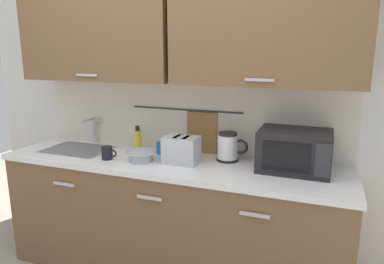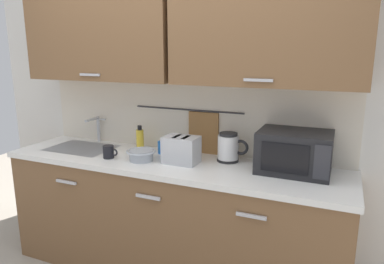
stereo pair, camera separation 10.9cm
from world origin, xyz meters
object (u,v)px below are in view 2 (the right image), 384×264
Objects in this scene: dish_soap_bottle at (140,139)px; mug_by_kettle at (163,147)px; mixing_bowl at (141,155)px; electric_kettle at (229,147)px; toaster at (181,150)px; microwave at (294,152)px; mug_near_sink at (109,152)px.

dish_soap_bottle reaches higher than mug_by_kettle.
mug_by_kettle is (0.06, 0.23, 0.00)m from mixing_bowl.
mug_by_kettle is at bearing -178.67° from electric_kettle.
electric_kettle reaches higher than dish_soap_bottle.
mug_by_kettle is at bearing 145.10° from toaster.
toaster is (-0.75, -0.12, -0.04)m from microwave.
toaster is at bearing 11.73° from mug_near_sink.
electric_kettle is 1.89× the size of mug_by_kettle.
mug_by_kettle is (0.22, -0.03, -0.04)m from dish_soap_bottle.
microwave is at bearing 10.20° from mug_near_sink.
microwave reaches higher than dish_soap_bottle.
electric_kettle is 0.89× the size of toaster.
electric_kettle reaches higher than mug_by_kettle.
microwave is 0.98m from mug_by_kettle.
toaster is at bearing -149.92° from electric_kettle.
electric_kettle reaches higher than mixing_bowl.
microwave is 0.46m from electric_kettle.
microwave is at bearing 10.26° from mixing_bowl.
dish_soap_bottle is 0.49m from toaster.
electric_kettle is 0.63m from mixing_bowl.
microwave reaches higher than mug_by_kettle.
microwave is 1.80× the size of toaster.
toaster reaches higher than mug_near_sink.
mug_near_sink is 0.55m from toaster.
electric_kettle is at bearing 22.25° from mixing_bowl.
microwave is at bearing -6.15° from electric_kettle.
microwave reaches higher than mug_near_sink.
mug_near_sink is at bearing -139.06° from mug_by_kettle.
mug_by_kettle is (0.31, 0.27, 0.00)m from mug_near_sink.
mixing_bowl is at bearing -56.99° from dish_soap_bottle.
mixing_bowl is at bearing -157.75° from electric_kettle.
electric_kettle is at bearing 1.33° from mug_by_kettle.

